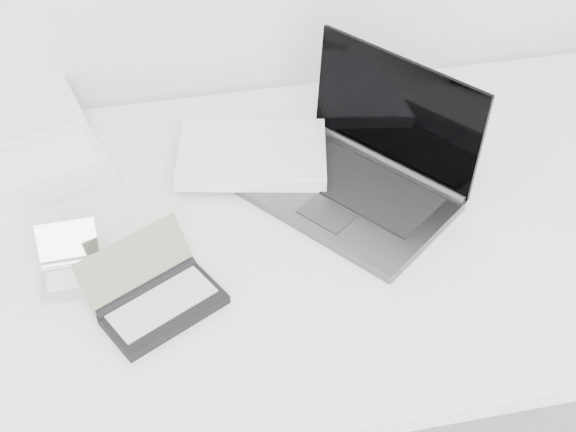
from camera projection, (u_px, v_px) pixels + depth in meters
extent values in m
cube|color=white|center=(301.00, 230.00, 1.36)|extent=(1.60, 0.80, 0.03)
cylinder|color=silver|center=(567.00, 195.00, 1.97)|extent=(0.04, 0.04, 0.70)
cube|color=#515355|center=(349.00, 198.00, 1.38)|extent=(0.38, 0.40, 0.02)
cube|color=black|center=(360.00, 184.00, 1.39)|extent=(0.27, 0.29, 0.00)
cube|color=black|center=(396.00, 112.00, 1.37)|extent=(0.22, 0.27, 0.21)
cylinder|color=#515355|center=(387.00, 162.00, 1.44)|extent=(0.22, 0.26, 0.02)
cube|color=#333538|center=(326.00, 214.00, 1.34)|extent=(0.10, 0.10, 0.00)
cube|color=white|center=(252.00, 154.00, 1.43)|extent=(0.29, 0.22, 0.03)
cube|color=white|center=(252.00, 148.00, 1.42)|extent=(0.29, 0.22, 0.00)
cube|color=white|center=(33.00, 174.00, 1.43)|extent=(0.30, 0.25, 0.02)
cube|color=white|center=(29.00, 164.00, 1.43)|extent=(0.25, 0.17, 0.00)
cube|color=silver|center=(4.00, 110.00, 1.52)|extent=(0.30, 0.23, 0.05)
cylinder|color=white|center=(19.00, 142.00, 1.48)|extent=(0.25, 0.10, 0.02)
cube|color=silver|center=(72.00, 281.00, 1.25)|extent=(0.09, 0.07, 0.01)
cube|color=silver|center=(71.00, 278.00, 1.24)|extent=(0.07, 0.04, 0.00)
cube|color=gray|center=(67.00, 241.00, 1.26)|extent=(0.09, 0.04, 0.06)
cylinder|color=silver|center=(71.00, 262.00, 1.27)|extent=(0.09, 0.02, 0.01)
cube|color=black|center=(164.00, 310.00, 1.20)|extent=(0.20, 0.17, 0.02)
cube|color=#ADADAD|center=(162.00, 304.00, 1.20)|extent=(0.17, 0.13, 0.00)
cube|color=slate|center=(135.00, 263.00, 1.21)|extent=(0.18, 0.13, 0.07)
cylinder|color=black|center=(147.00, 288.00, 1.22)|extent=(0.16, 0.10, 0.02)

